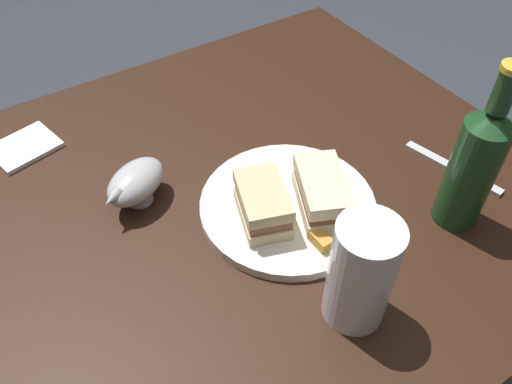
{
  "coord_description": "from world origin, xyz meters",
  "views": [
    {
      "loc": [
        0.27,
        0.51,
        1.4
      ],
      "look_at": [
        -0.04,
        0.04,
        0.81
      ],
      "focal_mm": 36.31,
      "sensor_mm": 36.0,
      "label": 1
    }
  ],
  "objects_px": {
    "sandwich_half_right": "(322,193)",
    "plate": "(288,206)",
    "cider_bottle": "(474,165)",
    "gravy_boat": "(135,183)",
    "fork": "(453,168)",
    "napkin": "(25,147)",
    "pint_glass": "(360,278)",
    "sandwich_half_left": "(263,204)"
  },
  "relations": [
    {
      "from": "pint_glass",
      "to": "sandwich_half_right",
      "type": "bearing_deg",
      "value": -113.0
    },
    {
      "from": "sandwich_half_left",
      "to": "pint_glass",
      "type": "bearing_deg",
      "value": 95.61
    },
    {
      "from": "sandwich_half_left",
      "to": "fork",
      "type": "height_order",
      "value": "sandwich_half_left"
    },
    {
      "from": "sandwich_half_right",
      "to": "napkin",
      "type": "bearing_deg",
      "value": -49.63
    },
    {
      "from": "cider_bottle",
      "to": "plate",
      "type": "bearing_deg",
      "value": -36.0
    },
    {
      "from": "pint_glass",
      "to": "plate",
      "type": "bearing_deg",
      "value": -99.1
    },
    {
      "from": "sandwich_half_left",
      "to": "gravy_boat",
      "type": "height_order",
      "value": "sandwich_half_left"
    },
    {
      "from": "sandwich_half_right",
      "to": "cider_bottle",
      "type": "height_order",
      "value": "cider_bottle"
    },
    {
      "from": "plate",
      "to": "gravy_boat",
      "type": "bearing_deg",
      "value": -37.68
    },
    {
      "from": "sandwich_half_right",
      "to": "cider_bottle",
      "type": "xyz_separation_m",
      "value": [
        -0.17,
        0.12,
        0.06
      ]
    },
    {
      "from": "sandwich_half_right",
      "to": "plate",
      "type": "bearing_deg",
      "value": -42.05
    },
    {
      "from": "pint_glass",
      "to": "fork",
      "type": "relative_size",
      "value": 0.93
    },
    {
      "from": "pint_glass",
      "to": "cider_bottle",
      "type": "distance_m",
      "value": 0.25
    },
    {
      "from": "cider_bottle",
      "to": "fork",
      "type": "distance_m",
      "value": 0.15
    },
    {
      "from": "plate",
      "to": "napkin",
      "type": "distance_m",
      "value": 0.49
    },
    {
      "from": "sandwich_half_right",
      "to": "gravy_boat",
      "type": "height_order",
      "value": "sandwich_half_right"
    },
    {
      "from": "plate",
      "to": "sandwich_half_left",
      "type": "distance_m",
      "value": 0.06
    },
    {
      "from": "pint_glass",
      "to": "napkin",
      "type": "height_order",
      "value": "pint_glass"
    },
    {
      "from": "sandwich_half_right",
      "to": "cider_bottle",
      "type": "bearing_deg",
      "value": 145.44
    },
    {
      "from": "fork",
      "to": "napkin",
      "type": "bearing_deg",
      "value": -140.18
    },
    {
      "from": "gravy_boat",
      "to": "sandwich_half_right",
      "type": "bearing_deg",
      "value": 141.56
    },
    {
      "from": "plate",
      "to": "napkin",
      "type": "height_order",
      "value": "plate"
    },
    {
      "from": "plate",
      "to": "cider_bottle",
      "type": "bearing_deg",
      "value": 144.0
    },
    {
      "from": "sandwich_half_left",
      "to": "plate",
      "type": "bearing_deg",
      "value": -175.51
    },
    {
      "from": "pint_glass",
      "to": "gravy_boat",
      "type": "xyz_separation_m",
      "value": [
        0.16,
        -0.34,
        -0.03
      ]
    },
    {
      "from": "plate",
      "to": "fork",
      "type": "height_order",
      "value": "plate"
    },
    {
      "from": "napkin",
      "to": "fork",
      "type": "xyz_separation_m",
      "value": [
        -0.61,
        0.46,
        -0.0
      ]
    },
    {
      "from": "napkin",
      "to": "pint_glass",
      "type": "bearing_deg",
      "value": 116.03
    },
    {
      "from": "pint_glass",
      "to": "cider_bottle",
      "type": "bearing_deg",
      "value": -170.13
    },
    {
      "from": "pint_glass",
      "to": "napkin",
      "type": "bearing_deg",
      "value": -63.97
    },
    {
      "from": "plate",
      "to": "sandwich_half_right",
      "type": "height_order",
      "value": "sandwich_half_right"
    },
    {
      "from": "gravy_boat",
      "to": "sandwich_half_left",
      "type": "bearing_deg",
      "value": 132.87
    },
    {
      "from": "sandwich_half_left",
      "to": "cider_bottle",
      "type": "distance_m",
      "value": 0.31
    },
    {
      "from": "sandwich_half_left",
      "to": "napkin",
      "type": "height_order",
      "value": "sandwich_half_left"
    },
    {
      "from": "cider_bottle",
      "to": "fork",
      "type": "height_order",
      "value": "cider_bottle"
    },
    {
      "from": "gravy_boat",
      "to": "napkin",
      "type": "xyz_separation_m",
      "value": [
        0.12,
        -0.23,
        -0.04
      ]
    },
    {
      "from": "gravy_boat",
      "to": "napkin",
      "type": "distance_m",
      "value": 0.26
    },
    {
      "from": "gravy_boat",
      "to": "fork",
      "type": "bearing_deg",
      "value": 154.96
    },
    {
      "from": "plate",
      "to": "cider_bottle",
      "type": "xyz_separation_m",
      "value": [
        -0.21,
        0.15,
        0.1
      ]
    },
    {
      "from": "plate",
      "to": "fork",
      "type": "xyz_separation_m",
      "value": [
        -0.29,
        0.08,
        -0.0
      ]
    },
    {
      "from": "napkin",
      "to": "fork",
      "type": "relative_size",
      "value": 0.61
    },
    {
      "from": "sandwich_half_left",
      "to": "cider_bottle",
      "type": "relative_size",
      "value": 0.45
    }
  ]
}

